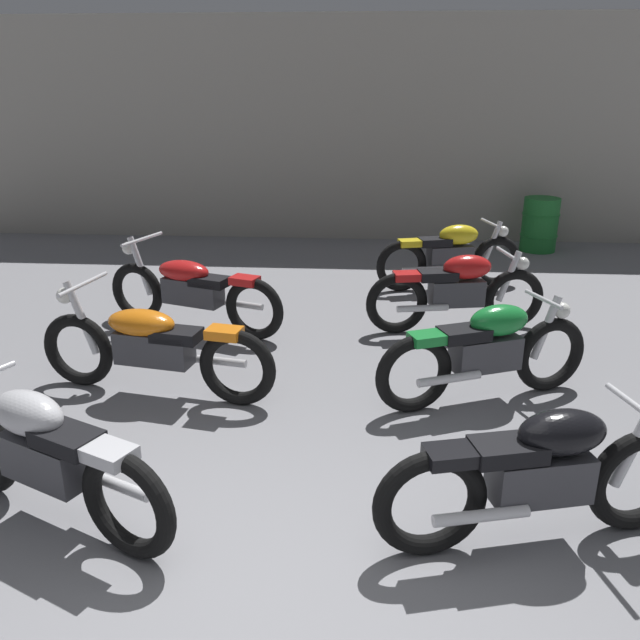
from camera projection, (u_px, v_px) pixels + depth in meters
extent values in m
plane|color=gray|center=(277.00, 631.00, 3.19)|extent=(60.00, 60.00, 0.00)
cube|color=#9E998E|center=(344.00, 131.00, 10.75)|extent=(12.88, 0.24, 3.60)
torus|color=black|center=(128.00, 505.00, 3.60)|extent=(0.65, 0.38, 0.67)
cube|color=#38383D|center=(46.00, 458.00, 3.86)|extent=(0.62, 0.46, 0.28)
ellipsoid|color=#B7B7BC|center=(28.00, 413.00, 3.81)|extent=(0.59, 0.47, 0.26)
cube|color=black|center=(67.00, 438.00, 3.69)|extent=(0.46, 0.39, 0.10)
cube|color=#B7B7BC|center=(109.00, 454.00, 3.54)|extent=(0.34, 0.30, 0.08)
cylinder|color=silver|center=(113.00, 483.00, 3.83)|extent=(0.53, 0.30, 0.07)
torus|color=black|center=(78.00, 350.00, 5.69)|extent=(0.68, 0.23, 0.67)
torus|color=black|center=(237.00, 368.00, 5.33)|extent=(0.68, 0.23, 0.67)
cylinder|color=silver|center=(82.00, 318.00, 5.56)|extent=(0.28, 0.12, 0.66)
cube|color=#38383D|center=(154.00, 348.00, 5.48)|extent=(0.69, 0.36, 0.28)
ellipsoid|color=orange|center=(141.00, 323.00, 5.42)|extent=(0.65, 0.42, 0.22)
cube|color=black|center=(177.00, 335.00, 5.38)|extent=(0.44, 0.31, 0.10)
cube|color=orange|center=(224.00, 333.00, 5.25)|extent=(0.31, 0.25, 0.08)
cylinder|color=silver|center=(83.00, 284.00, 5.44)|extent=(0.16, 0.68, 0.04)
sphere|color=white|center=(65.00, 296.00, 5.53)|extent=(0.14, 0.14, 0.14)
cylinder|color=silver|center=(216.00, 361.00, 5.52)|extent=(0.55, 0.17, 0.07)
torus|color=black|center=(137.00, 292.00, 7.27)|extent=(0.67, 0.32, 0.67)
torus|color=black|center=(254.00, 309.00, 6.72)|extent=(0.67, 0.32, 0.67)
cylinder|color=silver|center=(140.00, 266.00, 7.14)|extent=(0.28, 0.16, 0.66)
cube|color=#38383D|center=(193.00, 291.00, 6.96)|extent=(0.70, 0.44, 0.28)
ellipsoid|color=red|center=(184.00, 271.00, 6.92)|extent=(0.67, 0.50, 0.22)
cube|color=black|center=(209.00, 281.00, 6.83)|extent=(0.46, 0.36, 0.10)
cube|color=red|center=(245.00, 280.00, 6.65)|extent=(0.33, 0.28, 0.08)
cylinder|color=silver|center=(142.00, 239.00, 7.01)|extent=(0.26, 0.65, 0.04)
sphere|color=white|center=(128.00, 248.00, 7.12)|extent=(0.14, 0.14, 0.14)
cylinder|color=silver|center=(240.00, 304.00, 6.93)|extent=(0.54, 0.25, 0.07)
torus|color=black|center=(640.00, 480.00, 3.82)|extent=(0.68, 0.27, 0.67)
torus|color=black|center=(430.00, 503.00, 3.61)|extent=(0.68, 0.27, 0.67)
cylinder|color=silver|center=(635.00, 443.00, 3.72)|extent=(0.25, 0.13, 0.56)
cube|color=#38383D|center=(540.00, 477.00, 3.68)|extent=(0.61, 0.37, 0.28)
ellipsoid|color=black|center=(562.00, 432.00, 3.60)|extent=(0.57, 0.40, 0.26)
cube|color=black|center=(507.00, 450.00, 3.58)|extent=(0.45, 0.33, 0.10)
cube|color=black|center=(451.00, 455.00, 3.52)|extent=(0.32, 0.26, 0.08)
cylinder|color=silver|center=(633.00, 404.00, 3.62)|extent=(0.15, 0.47, 0.04)
cylinder|color=silver|center=(481.00, 516.00, 3.54)|extent=(0.55, 0.20, 0.07)
torus|color=black|center=(550.00, 355.00, 5.59)|extent=(0.66, 0.35, 0.67)
torus|color=black|center=(414.00, 374.00, 5.22)|extent=(0.66, 0.35, 0.67)
cylinder|color=silver|center=(546.00, 328.00, 5.48)|extent=(0.25, 0.16, 0.56)
cube|color=#38383D|center=(485.00, 353.00, 5.37)|extent=(0.62, 0.44, 0.28)
ellipsoid|color=#197F33|center=(499.00, 320.00, 5.30)|extent=(0.59, 0.45, 0.26)
cube|color=black|center=(464.00, 334.00, 5.24)|extent=(0.46, 0.37, 0.10)
cube|color=#197F33|center=(427.00, 338.00, 5.14)|extent=(0.33, 0.29, 0.08)
cylinder|color=silver|center=(544.00, 299.00, 5.37)|extent=(0.21, 0.46, 0.04)
sphere|color=white|center=(562.00, 310.00, 5.47)|extent=(0.14, 0.14, 0.14)
cylinder|color=silver|center=(449.00, 379.00, 5.18)|extent=(0.54, 0.27, 0.07)
torus|color=black|center=(513.00, 299.00, 7.03)|extent=(0.68, 0.23, 0.67)
torus|color=black|center=(397.00, 303.00, 6.89)|extent=(0.68, 0.23, 0.67)
cylinder|color=silver|center=(509.00, 276.00, 6.93)|extent=(0.25, 0.11, 0.56)
cube|color=#38383D|center=(456.00, 292.00, 6.93)|extent=(0.61, 0.34, 0.28)
ellipsoid|color=red|center=(467.00, 267.00, 6.84)|extent=(0.56, 0.37, 0.26)
cube|color=black|center=(438.00, 275.00, 6.84)|extent=(0.44, 0.31, 0.10)
cube|color=red|center=(407.00, 276.00, 6.80)|extent=(0.31, 0.25, 0.08)
cylinder|color=silver|center=(506.00, 253.00, 6.84)|extent=(0.12, 0.48, 0.04)
sphere|color=white|center=(523.00, 263.00, 6.90)|extent=(0.14, 0.14, 0.14)
cylinder|color=silver|center=(423.00, 308.00, 6.81)|extent=(0.55, 0.17, 0.07)
torus|color=black|center=(496.00, 261.00, 8.52)|extent=(0.68, 0.27, 0.67)
torus|color=black|center=(401.00, 266.00, 8.30)|extent=(0.68, 0.27, 0.67)
cylinder|color=silver|center=(492.00, 242.00, 8.42)|extent=(0.25, 0.13, 0.56)
cube|color=#38383D|center=(450.00, 256.00, 8.38)|extent=(0.61, 0.37, 0.28)
ellipsoid|color=yellow|center=(459.00, 235.00, 8.30)|extent=(0.57, 0.40, 0.26)
cube|color=black|center=(435.00, 242.00, 8.27)|extent=(0.45, 0.33, 0.10)
cube|color=yellow|center=(410.00, 243.00, 8.22)|extent=(0.32, 0.26, 0.08)
cylinder|color=silver|center=(490.00, 223.00, 8.32)|extent=(0.15, 0.47, 0.04)
sphere|color=white|center=(503.00, 231.00, 8.40)|extent=(0.14, 0.14, 0.14)
cylinder|color=silver|center=(423.00, 269.00, 8.23)|extent=(0.55, 0.20, 0.07)
cylinder|color=#1E722D|center=(540.00, 224.00, 10.31)|extent=(0.56, 0.56, 0.85)
torus|color=#1E722D|center=(541.00, 214.00, 10.26)|extent=(0.59, 0.59, 0.03)
torus|color=#1E722D|center=(539.00, 235.00, 10.37)|extent=(0.59, 0.59, 0.03)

